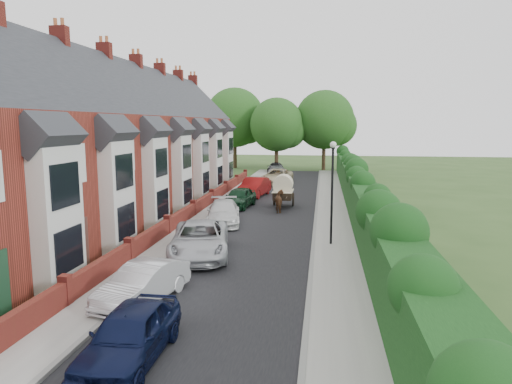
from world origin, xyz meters
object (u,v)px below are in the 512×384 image
at_px(car_silver_a, 143,283).
at_px(car_black, 275,167).
at_px(car_red, 254,187).
at_px(car_navy, 130,335).
at_px(horse_cart, 283,189).
at_px(car_green, 239,198).
at_px(car_white, 223,212).
at_px(horse, 281,201).
at_px(car_silver_b, 200,239).
at_px(car_grey, 278,174).
at_px(car_beige, 277,176).
at_px(lamppost, 332,180).

bearing_deg(car_silver_a, car_black, 103.35).
bearing_deg(car_red, car_black, 99.60).
xyz_separation_m(car_navy, horse_cart, (1.94, 22.22, 0.66)).
bearing_deg(horse_cart, car_green, -169.11).
distance_m(car_white, horse, 5.16).
bearing_deg(car_silver_b, car_black, 78.73).
bearing_deg(car_white, car_grey, 75.87).
relative_size(car_beige, horse, 3.06).
bearing_deg(car_green, car_beige, 91.14).
distance_m(car_green, car_red, 5.20).
xyz_separation_m(car_white, horse_cart, (3.09, 6.03, 0.68)).
bearing_deg(car_green, car_grey, 92.69).
height_order(car_green, car_black, car_green).
distance_m(car_beige, horse, 14.87).
bearing_deg(horse_cart, car_black, 97.38).
xyz_separation_m(car_silver_a, car_beige, (1.40, 31.34, 0.08)).
relative_size(car_green, car_black, 1.09).
relative_size(lamppost, car_red, 1.08).
height_order(car_silver_b, horse_cart, horse_cart).
distance_m(car_navy, car_silver_a, 3.93).
distance_m(car_silver_a, car_red, 23.06).
bearing_deg(car_black, car_navy, -84.93).
bearing_deg(car_red, car_beige, 91.46).
relative_size(car_green, car_red, 0.89).
height_order(car_white, car_green, car_green).
height_order(car_green, horse_cart, horse_cart).
bearing_deg(car_silver_a, car_beige, 100.89).
distance_m(car_navy, car_black, 45.77).
distance_m(car_navy, car_green, 21.65).
bearing_deg(horse, car_green, -35.28).
bearing_deg(car_silver_b, lamppost, 11.70).
height_order(car_green, car_red, car_red).
bearing_deg(car_red, car_silver_a, -82.00).
xyz_separation_m(car_black, horse, (3.05, -25.43, 0.08)).
xyz_separation_m(lamppost, car_green, (-6.40, 9.66, -2.58)).
bearing_deg(car_green, car_black, 96.89).
relative_size(car_silver_b, car_beige, 1.03).
distance_m(car_silver_b, car_white, 6.85).
bearing_deg(car_grey, car_red, -108.83).
distance_m(car_white, car_red, 10.63).
relative_size(lamppost, car_black, 1.33).
distance_m(car_silver_b, horse_cart, 13.16).
bearing_deg(car_navy, horse, 84.55).
relative_size(car_beige, car_grey, 1.08).
xyz_separation_m(car_silver_a, horse_cart, (3.12, 18.46, 0.70)).
bearing_deg(car_black, horse_cart, -78.94).
distance_m(car_silver_b, car_green, 12.27).
bearing_deg(lamppost, car_red, 112.23).
relative_size(car_silver_b, horse_cart, 1.67).
relative_size(car_white, car_red, 1.00).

